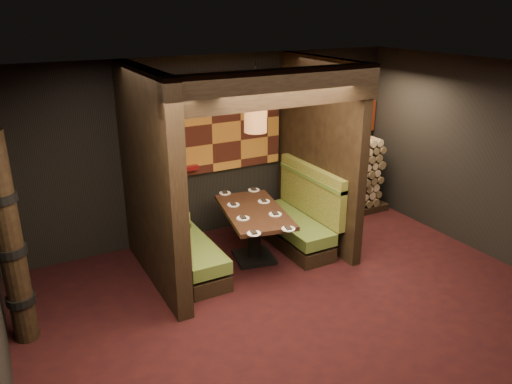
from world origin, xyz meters
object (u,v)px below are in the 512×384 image
object	(u,v)px
pendant_lamp	(256,115)
firewood_stack	(341,177)
booth_bench_left	(183,246)
dining_table	(254,225)
totem_column	(10,243)
booth_bench_right	(298,220)

from	to	relation	value
pendant_lamp	firewood_stack	distance (m)	2.79
pendant_lamp	booth_bench_left	bearing A→B (deg)	170.43
booth_bench_left	firewood_stack	distance (m)	3.33
dining_table	firewood_stack	distance (m)	2.35
totem_column	pendant_lamp	bearing A→B (deg)	6.79
booth_bench_left	totem_column	bearing A→B (deg)	-165.25
booth_bench_right	dining_table	size ratio (longest dim) A/B	0.99
pendant_lamp	firewood_stack	world-z (taller)	pendant_lamp
dining_table	firewood_stack	bearing A→B (deg)	20.61
booth_bench_left	booth_bench_right	size ratio (longest dim) A/B	1.00
booth_bench_left	dining_table	distance (m)	1.07
booth_bench_left	dining_table	bearing A→B (deg)	-6.89
dining_table	firewood_stack	xyz separation A→B (m)	(2.20, 0.83, 0.13)
firewood_stack	dining_table	bearing A→B (deg)	-159.39
dining_table	totem_column	distance (m)	3.23
dining_table	totem_column	size ratio (longest dim) A/B	0.68
booth_bench_left	pendant_lamp	world-z (taller)	pendant_lamp
booth_bench_left	booth_bench_right	xyz separation A→B (m)	(1.89, 0.00, 0.00)
totem_column	firewood_stack	size ratio (longest dim) A/B	1.39
booth_bench_left	firewood_stack	bearing A→B (deg)	12.17
booth_bench_left	pendant_lamp	size ratio (longest dim) A/B	1.75
booth_bench_left	dining_table	size ratio (longest dim) A/B	0.99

